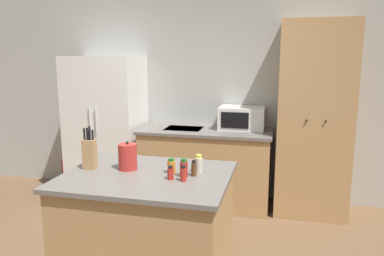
% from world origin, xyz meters
% --- Properties ---
extents(wall_back, '(7.20, 0.06, 2.60)m').
position_xyz_m(wall_back, '(0.00, 2.33, 1.30)').
color(wall_back, '#B2B2AD').
rests_on(wall_back, ground_plane).
extents(refrigerator, '(0.90, 0.69, 1.80)m').
position_xyz_m(refrigerator, '(-1.28, 1.97, 0.90)').
color(refrigerator, white).
rests_on(refrigerator, ground_plane).
extents(back_counter, '(1.58, 0.72, 0.93)m').
position_xyz_m(back_counter, '(0.02, 1.96, 0.47)').
color(back_counter, tan).
rests_on(back_counter, ground_plane).
extents(pantry_cabinet, '(0.79, 0.64, 2.18)m').
position_xyz_m(pantry_cabinet, '(1.25, 1.99, 1.09)').
color(pantry_cabinet, tan).
rests_on(pantry_cabinet, ground_plane).
extents(kitchen_island, '(1.25, 0.99, 0.92)m').
position_xyz_m(kitchen_island, '(-0.08, 0.20, 0.46)').
color(kitchen_island, tan).
rests_on(kitchen_island, ground_plane).
extents(microwave, '(0.53, 0.39, 0.27)m').
position_xyz_m(microwave, '(0.44, 2.09, 1.06)').
color(microwave, white).
rests_on(microwave, back_counter).
extents(knife_block, '(0.10, 0.06, 0.35)m').
position_xyz_m(knife_block, '(-0.56, 0.22, 1.05)').
color(knife_block, tan).
rests_on(knife_block, kitchen_island).
extents(spice_bottle_tall_dark, '(0.04, 0.04, 0.12)m').
position_xyz_m(spice_bottle_tall_dark, '(0.28, 0.24, 0.97)').
color(spice_bottle_tall_dark, '#563319').
rests_on(spice_bottle_tall_dark, kitchen_island).
extents(spice_bottle_short_red, '(0.06, 0.06, 0.14)m').
position_xyz_m(spice_bottle_short_red, '(0.21, 0.21, 0.98)').
color(spice_bottle_short_red, '#B2281E').
rests_on(spice_bottle_short_red, kitchen_island).
extents(spice_bottle_amber_oil, '(0.05, 0.05, 0.10)m').
position_xyz_m(spice_bottle_amber_oil, '(0.13, 0.13, 0.96)').
color(spice_bottle_amber_oil, '#B2281E').
rests_on(spice_bottle_amber_oil, kitchen_island).
extents(spice_bottle_green_herb, '(0.06, 0.06, 0.12)m').
position_xyz_m(spice_bottle_green_herb, '(0.10, 0.26, 0.97)').
color(spice_bottle_green_herb, orange).
rests_on(spice_bottle_green_herb, kitchen_island).
extents(spice_bottle_pale_salt, '(0.04, 0.04, 0.12)m').
position_xyz_m(spice_bottle_pale_salt, '(0.23, 0.11, 0.97)').
color(spice_bottle_pale_salt, '#B2281E').
rests_on(spice_bottle_pale_salt, kitchen_island).
extents(spice_bottle_orange_cap, '(0.06, 0.06, 0.14)m').
position_xyz_m(spice_bottle_orange_cap, '(0.30, 0.32, 0.98)').
color(spice_bottle_orange_cap, beige).
rests_on(spice_bottle_orange_cap, kitchen_island).
extents(kettle, '(0.15, 0.15, 0.23)m').
position_xyz_m(kettle, '(-0.27, 0.28, 1.02)').
color(kettle, '#B72D28').
rests_on(kettle, kitchen_island).
extents(fire_extinguisher, '(0.12, 0.12, 0.51)m').
position_xyz_m(fire_extinguisher, '(-1.87, 1.94, 0.22)').
color(fire_extinguisher, red).
rests_on(fire_extinguisher, ground_plane).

